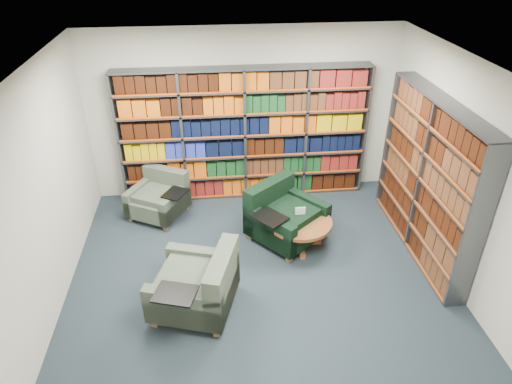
{
  "coord_description": "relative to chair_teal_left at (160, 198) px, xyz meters",
  "views": [
    {
      "loc": [
        -0.55,
        -4.51,
        4.12
      ],
      "look_at": [
        0.0,
        0.6,
        1.05
      ],
      "focal_mm": 32.0,
      "sensor_mm": 36.0,
      "label": 1
    }
  ],
  "objects": [
    {
      "name": "room_shell",
      "position": [
        1.41,
        -1.86,
        1.12
      ],
      "size": [
        5.02,
        5.02,
        2.82
      ],
      "color": "black",
      "rests_on": "ground"
    },
    {
      "name": "bookshelf_back",
      "position": [
        1.41,
        0.48,
        0.81
      ],
      "size": [
        4.0,
        0.28,
        2.2
      ],
      "color": "#47494F",
      "rests_on": "ground"
    },
    {
      "name": "bookshelf_right",
      "position": [
        3.75,
        -1.26,
        0.81
      ],
      "size": [
        0.28,
        2.5,
        2.2
      ],
      "color": "#47494F",
      "rests_on": "ground"
    },
    {
      "name": "chair_teal_left",
      "position": [
        0.0,
        0.0,
        0.0
      ],
      "size": [
        1.05,
        1.05,
        0.71
      ],
      "color": "#062130",
      "rests_on": "ground"
    },
    {
      "name": "chair_green_right",
      "position": [
        1.85,
        -0.85,
        0.05
      ],
      "size": [
        1.29,
        1.29,
        0.84
      ],
      "color": "black",
      "rests_on": "ground"
    },
    {
      "name": "chair_teal_front",
      "position": [
        0.64,
        -2.23,
        0.05
      ],
      "size": [
        1.15,
        1.21,
        0.84
      ],
      "color": "#062130",
      "rests_on": "ground"
    },
    {
      "name": "coffee_table",
      "position": [
        2.06,
        -1.1,
        0.06
      ],
      "size": [
        0.93,
        0.93,
        0.65
      ],
      "color": "brown",
      "rests_on": "ground"
    }
  ]
}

